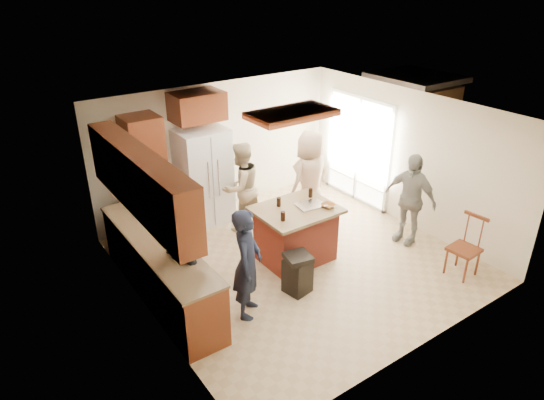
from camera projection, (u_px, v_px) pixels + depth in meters
room_shell at (405, 136)px, 11.12m from camera, size 8.00×5.20×5.00m
person_front_left at (247, 264)px, 6.49m from camera, size 0.71×0.72×1.61m
person_behind_left at (241, 187)px, 8.67m from camera, size 0.88×0.64×1.66m
person_behind_right at (310, 179)px, 8.83m from camera, size 0.96×0.71×1.80m
person_side_right at (410, 199)px, 8.27m from camera, size 0.65×1.02×1.63m
person_counter at (187, 265)px, 6.54m from camera, size 0.71×1.08×1.53m
left_cabinetry at (153, 240)px, 6.75m from camera, size 0.64×3.00×2.30m
back_wall_units at (160, 160)px, 8.36m from camera, size 1.80×0.60×2.45m
refrigerator at (204, 177)px, 8.92m from camera, size 0.90×0.76×1.80m
kitchen_island at (296, 233)px, 7.88m from camera, size 1.28×1.03×0.93m
island_items at (311, 205)px, 7.73m from camera, size 1.02×0.63×0.15m
trash_bin at (298, 273)px, 7.14m from camera, size 0.42×0.42×0.63m
spindle_chair at (465, 249)px, 7.49m from camera, size 0.45×0.45×0.99m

